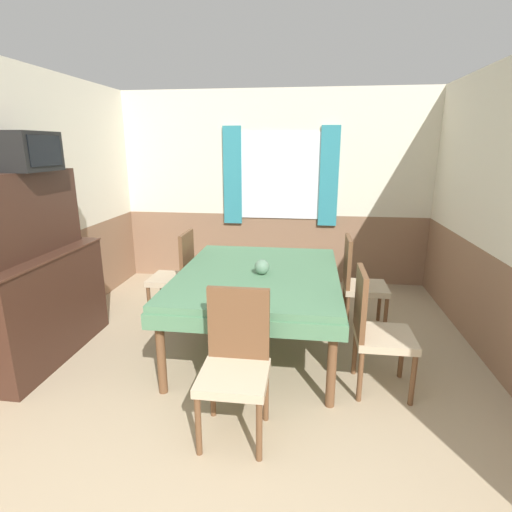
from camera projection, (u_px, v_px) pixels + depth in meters
wall_back at (274, 188)px, 5.49m from camera, size 4.59×0.10×2.60m
wall_left at (23, 211)px, 3.66m from camera, size 0.05×4.75×2.60m
dining_table at (258, 282)px, 3.71m from camera, size 1.48×1.89×0.76m
chair_right_far at (359, 280)px, 4.16m from camera, size 0.44×0.44×0.98m
chair_left_far at (177, 273)px, 4.41m from camera, size 0.44×0.44×0.98m
chair_right_near at (375, 328)px, 3.08m from camera, size 0.44×0.44×0.98m
chair_head_near at (236, 360)px, 2.61m from camera, size 0.44×0.44×0.98m
sideboard at (38, 283)px, 3.52m from camera, size 0.46×1.41×1.67m
tv at (30, 151)px, 3.30m from camera, size 0.29×0.50×0.32m
vase at (262, 267)px, 3.59m from camera, size 0.14×0.14×0.14m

